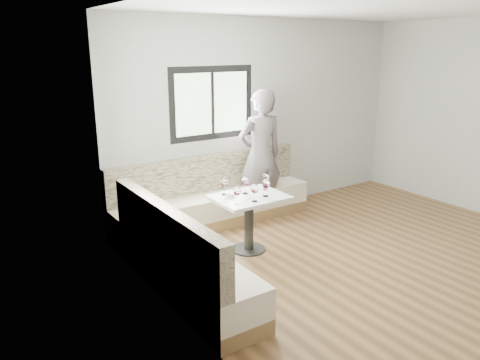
% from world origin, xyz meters
% --- Properties ---
extents(room, '(5.01, 5.01, 2.81)m').
position_xyz_m(room, '(-0.08, 0.08, 1.41)').
color(room, brown).
rests_on(room, ground).
extents(banquette, '(2.90, 2.80, 0.95)m').
position_xyz_m(banquette, '(-1.59, 1.63, 0.33)').
color(banquette, brown).
rests_on(banquette, ground).
extents(table, '(0.84, 0.66, 0.69)m').
position_xyz_m(table, '(-1.13, 1.27, 0.52)').
color(table, black).
rests_on(table, ground).
extents(person, '(0.72, 0.52, 1.84)m').
position_xyz_m(person, '(-0.33, 2.14, 0.92)').
color(person, '#5B5356').
rests_on(person, ground).
extents(olive_ramekin, '(0.11, 0.11, 0.05)m').
position_xyz_m(olive_ramekin, '(-1.32, 1.39, 0.72)').
color(olive_ramekin, white).
rests_on(olive_ramekin, table).
extents(wine_glass_a, '(0.09, 0.09, 0.21)m').
position_xyz_m(wine_glass_a, '(-1.40, 1.11, 0.84)').
color(wine_glass_a, white).
rests_on(wine_glass_a, table).
extents(wine_glass_b, '(0.09, 0.09, 0.21)m').
position_xyz_m(wine_glass_b, '(-1.20, 1.07, 0.84)').
color(wine_glass_b, white).
rests_on(wine_glass_b, table).
extents(wine_glass_c, '(0.09, 0.09, 0.21)m').
position_xyz_m(wine_glass_c, '(-0.98, 1.15, 0.84)').
color(wine_glass_c, white).
rests_on(wine_glass_c, table).
extents(wine_glass_d, '(0.09, 0.09, 0.21)m').
position_xyz_m(wine_glass_d, '(-1.12, 1.37, 0.84)').
color(wine_glass_d, white).
rests_on(wine_glass_d, table).
extents(wine_glass_e, '(0.09, 0.09, 0.21)m').
position_xyz_m(wine_glass_e, '(-0.83, 1.36, 0.84)').
color(wine_glass_e, white).
rests_on(wine_glass_e, table).
extents(wine_glass_f, '(0.09, 0.09, 0.21)m').
position_xyz_m(wine_glass_f, '(-1.35, 1.48, 0.84)').
color(wine_glass_f, white).
rests_on(wine_glass_f, table).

